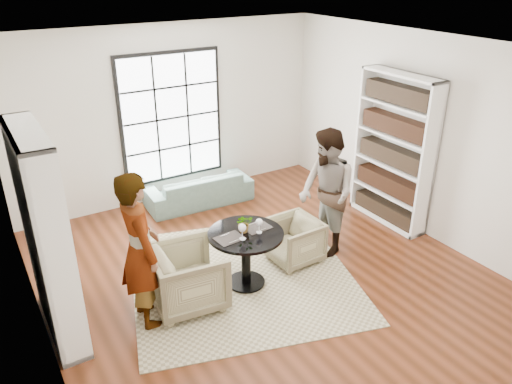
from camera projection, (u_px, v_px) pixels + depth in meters
ground at (264, 274)px, 6.80m from camera, size 6.00×6.00×0.00m
room_shell at (243, 176)px, 6.68m from camera, size 6.00×6.01×6.00m
rug at (242, 276)px, 6.73m from camera, size 3.56×3.56×0.01m
pedestal_table at (246, 247)px, 6.36m from camera, size 0.97×0.97×0.77m
sofa at (199, 189)px, 8.68m from camera, size 1.86×0.80×0.53m
armchair_left at (188, 277)px, 6.06m from camera, size 0.95×0.93×0.78m
armchair_right at (293, 241)px, 6.98m from camera, size 0.72×0.70×0.63m
person_left at (140, 250)px, 5.56m from camera, size 0.45×0.69×1.89m
person_right at (327, 193)px, 6.99m from camera, size 0.84×1.00×1.84m
placemat_left at (230, 238)px, 6.14m from camera, size 0.36×0.29×0.01m
placemat_right at (257, 227)px, 6.39m from camera, size 0.36×0.29×0.01m
cutlery_left at (230, 238)px, 6.14m from camera, size 0.16×0.23×0.01m
cutlery_right at (257, 227)px, 6.39m from camera, size 0.16×0.23×0.01m
wine_glass_left at (242, 228)px, 6.06m from camera, size 0.10×0.10×0.21m
wine_glass_right at (259, 223)px, 6.22m from camera, size 0.09×0.09×0.20m
flower_centerpiece at (244, 223)px, 6.25m from camera, size 0.25×0.23×0.23m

